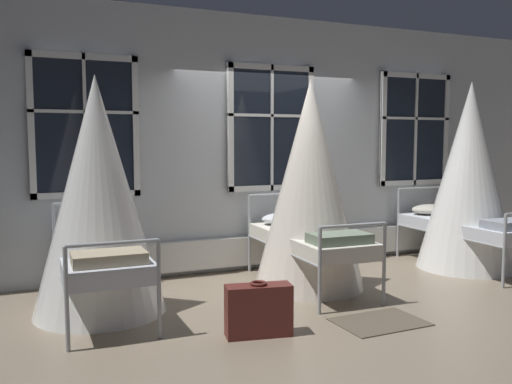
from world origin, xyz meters
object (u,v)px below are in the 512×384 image
(cot_first, at_px, (98,200))
(cot_second, at_px, (309,188))
(suitcase_dark, at_px, (259,310))
(cot_third, at_px, (468,179))

(cot_first, height_order, cot_second, cot_second)
(suitcase_dark, bearing_deg, cot_first, 144.16)
(cot_second, xyz_separation_m, suitcase_dark, (-1.15, -1.22, -0.90))
(cot_third, height_order, suitcase_dark, cot_third)
(cot_third, relative_size, suitcase_dark, 4.11)
(cot_third, bearing_deg, cot_second, 89.54)
(cot_first, bearing_deg, suitcase_dark, -135.83)
(cot_first, bearing_deg, cot_third, -89.38)
(cot_second, xyz_separation_m, cot_third, (2.33, 0.01, 0.04))
(cot_first, distance_m, cot_third, 4.63)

